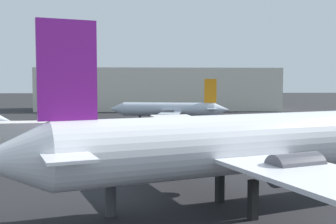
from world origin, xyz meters
name	(u,v)px	position (x,y,z in m)	size (l,w,h in m)	color
airplane_at_gate	(249,144)	(9.43, 14.92, 4.24)	(32.96, 25.04, 11.44)	white
airplane_distant	(170,109)	(7.98, 71.97, 2.72)	(24.27, 17.41, 8.80)	#B2BCCC
jet_bridge	(31,144)	(-3.96, 13.40, 4.56)	(21.40, 4.68, 6.07)	silver
terminal_building	(159,89)	(7.37, 113.88, 6.07)	(68.92, 20.84, 12.14)	beige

